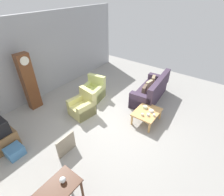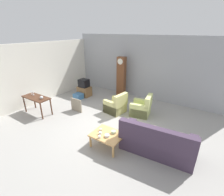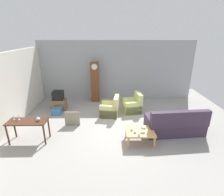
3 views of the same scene
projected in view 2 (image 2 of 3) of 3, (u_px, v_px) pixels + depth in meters
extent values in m
plane|color=#999691|center=(106.00, 127.00, 6.17)|extent=(10.40, 10.40, 0.00)
cube|color=#9EA0A5|center=(146.00, 68.00, 8.33)|extent=(8.40, 0.16, 3.20)
cube|color=silver|center=(41.00, 73.00, 8.05)|extent=(0.12, 6.40, 2.88)
cube|color=#423347|center=(157.00, 145.00, 4.86)|extent=(2.16, 1.01, 0.44)
cube|color=#423347|center=(155.00, 138.00, 4.37)|extent=(2.11, 0.37, 0.60)
cube|color=#423347|center=(191.00, 153.00, 4.40)|extent=(0.31, 0.86, 0.68)
cube|color=#423347|center=(128.00, 133.00, 5.22)|extent=(0.31, 0.86, 0.68)
cube|color=#9E8966|center=(176.00, 138.00, 4.53)|extent=(0.38, 0.21, 0.36)
cube|color=#C6B284|center=(158.00, 133.00, 4.74)|extent=(0.37, 0.16, 0.36)
cube|color=brown|center=(143.00, 129.00, 4.96)|extent=(0.38, 0.19, 0.36)
cube|color=#CCC67A|center=(115.00, 108.00, 7.25)|extent=(0.86, 0.86, 0.40)
cube|color=#CCC67A|center=(121.00, 100.00, 6.87)|extent=(0.28, 0.78, 0.52)
cube|color=#CCC67A|center=(119.00, 104.00, 7.42)|extent=(0.77, 0.26, 0.60)
cube|color=#CCC67A|center=(111.00, 108.00, 7.00)|extent=(0.77, 0.26, 0.60)
cube|color=#CDD87F|center=(140.00, 110.00, 7.00)|extent=(0.88, 0.88, 0.40)
cube|color=#CDD87F|center=(149.00, 102.00, 6.71)|extent=(0.31, 0.78, 0.52)
cube|color=#CDD87F|center=(142.00, 106.00, 7.22)|extent=(0.78, 0.29, 0.60)
cube|color=#CDD87F|center=(139.00, 111.00, 6.71)|extent=(0.78, 0.29, 0.60)
cube|color=tan|center=(107.00, 135.00, 5.03)|extent=(0.96, 0.76, 0.05)
cylinder|color=tan|center=(90.00, 141.00, 5.08)|extent=(0.07, 0.07, 0.39)
cylinder|color=tan|center=(113.00, 152.00, 4.65)|extent=(0.07, 0.07, 0.39)
cylinder|color=tan|center=(103.00, 131.00, 5.58)|extent=(0.07, 0.07, 0.39)
cylinder|color=tan|center=(124.00, 140.00, 5.15)|extent=(0.07, 0.07, 0.39)
cube|color=#472819|center=(36.00, 97.00, 6.93)|extent=(1.30, 0.56, 0.04)
cylinder|color=#472819|center=(25.00, 104.00, 7.20)|extent=(0.06, 0.06, 0.73)
cylinder|color=#472819|center=(41.00, 111.00, 6.59)|extent=(0.06, 0.06, 0.73)
cylinder|color=#472819|center=(34.00, 101.00, 7.56)|extent=(0.06, 0.06, 0.73)
cylinder|color=#472819|center=(51.00, 107.00, 6.95)|extent=(0.06, 0.06, 0.73)
cube|color=brown|center=(121.00, 77.00, 8.67)|extent=(0.44, 0.28, 2.14)
cylinder|color=silver|center=(120.00, 62.00, 8.23)|extent=(0.30, 0.02, 0.30)
cube|color=brown|center=(84.00, 91.00, 9.00)|extent=(0.68, 0.52, 0.53)
cube|color=black|center=(84.00, 83.00, 8.82)|extent=(0.48, 0.44, 0.42)
cube|color=gray|center=(76.00, 105.00, 7.27)|extent=(0.60, 0.05, 0.60)
cube|color=teal|center=(78.00, 96.00, 8.65)|extent=(0.43, 0.40, 0.29)
sphere|color=silver|center=(41.00, 97.00, 6.71)|extent=(0.13, 0.13, 0.13)
cylinder|color=white|center=(100.00, 137.00, 4.83)|extent=(0.08, 0.08, 0.08)
cylinder|color=silver|center=(100.00, 133.00, 5.00)|extent=(0.09, 0.09, 0.08)
cylinder|color=beige|center=(101.00, 130.00, 5.18)|extent=(0.09, 0.09, 0.08)
cylinder|color=white|center=(107.00, 136.00, 4.89)|extent=(0.15, 0.15, 0.07)
cylinder|color=#B2C69E|center=(114.00, 132.00, 5.05)|extent=(0.16, 0.16, 0.08)
cylinder|color=silver|center=(32.00, 94.00, 7.23)|extent=(0.06, 0.06, 0.02)
cylinder|color=silver|center=(31.00, 93.00, 7.21)|extent=(0.01, 0.01, 0.09)
cone|color=silver|center=(31.00, 91.00, 7.17)|extent=(0.06, 0.06, 0.09)
cylinder|color=silver|center=(34.00, 95.00, 7.13)|extent=(0.07, 0.07, 0.02)
cylinder|color=silver|center=(33.00, 94.00, 7.11)|extent=(0.01, 0.01, 0.09)
cone|color=silver|center=(33.00, 92.00, 7.07)|extent=(0.07, 0.07, 0.09)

